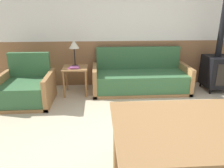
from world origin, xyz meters
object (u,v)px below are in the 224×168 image
couch (140,79)px  dining_table (224,130)px  armchair (26,90)px  table_lamp (74,45)px  wood_stove (218,65)px  side_table (75,72)px

couch → dining_table: couch is taller
armchair → dining_table: (2.38, -2.32, 0.45)m
table_lamp → wood_stove: wood_stove is taller
side_table → wood_stove: (2.97, 0.03, 0.08)m
couch → side_table: size_ratio=3.54×
side_table → couch: bearing=3.2°
wood_stove → side_table: bearing=-179.5°
couch → dining_table: (0.16, -2.81, 0.45)m
side_table → armchair: bearing=-154.1°
couch → side_table: couch is taller
armchair → couch: bearing=1.7°
couch → side_table: (-1.35, -0.07, 0.20)m
dining_table → wood_stove: 3.13m
table_lamp → dining_table: (1.51, -2.82, -0.28)m
side_table → dining_table: (1.51, -2.74, 0.25)m
table_lamp → dining_table: bearing=-61.8°
table_lamp → couch: bearing=-0.5°
side_table → table_lamp: bearing=93.9°
table_lamp → wood_stove: size_ratio=0.23×
dining_table → wood_stove: bearing=62.2°
couch → table_lamp: size_ratio=3.78×
couch → dining_table: 2.85m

